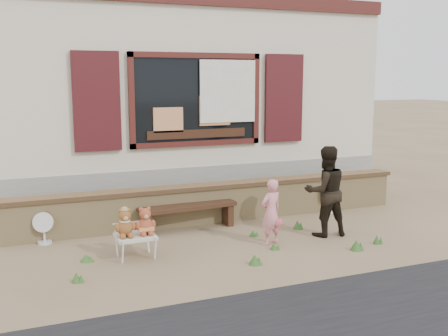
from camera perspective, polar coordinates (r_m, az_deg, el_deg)
name	(u,v)px	position (r m, az deg, el deg)	size (l,w,h in m)	color
ground	(238,237)	(8.22, 1.57, -7.55)	(80.00, 80.00, 0.00)	brown
shopfront	(160,98)	(12.10, -6.93, 7.60)	(8.04, 5.13, 4.00)	#B9AD96
brick_wall	(215,202)	(9.02, -0.95, -3.72)	(7.10, 0.36, 0.67)	tan
bench	(188,212)	(8.56, -3.94, -4.75)	(1.64, 0.46, 0.42)	black
folding_chair	(135,237)	(7.35, -9.62, -7.42)	(0.53, 0.47, 0.32)	beige
teddy_bear_left	(125,222)	(7.25, -10.75, -5.80)	(0.29, 0.25, 0.40)	brown
teddy_bear_right	(145,220)	(7.32, -8.59, -5.63)	(0.29, 0.25, 0.39)	brown
child	(271,212)	(7.79, 5.13, -4.80)	(0.36, 0.24, 0.99)	pink
adult	(325,191)	(8.30, 10.99, -2.49)	(0.69, 0.54, 1.42)	black
fan_left	(44,228)	(8.30, -19.01, -6.17)	(0.32, 0.21, 0.49)	silver
fan_right	(329,198)	(9.83, 11.34, -3.19)	(0.35, 0.23, 0.55)	silver
grass_tufts	(260,247)	(7.56, 3.94, -8.61)	(4.46, 1.41, 0.16)	#325A24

